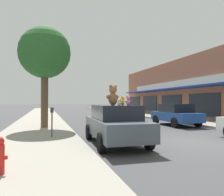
# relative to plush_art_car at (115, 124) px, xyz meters

# --- Properties ---
(ground_plane) EXTENTS (260.00, 260.00, 0.00)m
(ground_plane) POSITION_rel_plush_art_car_xyz_m (2.96, -0.56, -0.82)
(ground_plane) COLOR #424244
(sidewalk_near) EXTENTS (3.58, 90.00, 0.16)m
(sidewalk_near) POSITION_rel_plush_art_car_xyz_m (-3.03, -0.56, -0.73)
(sidewalk_near) COLOR gray
(sidewalk_near) RESTS_ON ground_plane
(plush_art_car) EXTENTS (2.03, 4.31, 1.55)m
(plush_art_car) POSITION_rel_plush_art_car_xyz_m (0.00, 0.00, 0.00)
(plush_art_car) COLOR #4C5660
(plush_art_car) RESTS_ON ground_plane
(teddy_bear_giant) EXTENTS (0.61, 0.44, 0.81)m
(teddy_bear_giant) POSITION_rel_plush_art_car_xyz_m (-0.13, -0.10, 1.12)
(teddy_bear_giant) COLOR olive
(teddy_bear_giant) RESTS_ON plush_art_car
(teddy_bear_orange) EXTENTS (0.17, 0.19, 0.27)m
(teddy_bear_orange) POSITION_rel_plush_art_car_xyz_m (0.18, -0.05, 0.86)
(teddy_bear_orange) COLOR orange
(teddy_bear_orange) RESTS_ON plush_art_car
(teddy_bear_purple) EXTENTS (0.27, 0.17, 0.37)m
(teddy_bear_purple) POSITION_rel_plush_art_car_xyz_m (0.36, -0.51, 0.91)
(teddy_bear_purple) COLOR purple
(teddy_bear_purple) RESTS_ON plush_art_car
(teddy_bear_yellow) EXTENTS (0.28, 0.23, 0.38)m
(teddy_bear_yellow) POSITION_rel_plush_art_car_xyz_m (0.32, 0.02, 0.91)
(teddy_bear_yellow) COLOR yellow
(teddy_bear_yellow) RESTS_ON plush_art_car
(teddy_bear_white) EXTENTS (0.17, 0.17, 0.25)m
(teddy_bear_white) POSITION_rel_plush_art_car_xyz_m (-0.04, -0.58, 0.85)
(teddy_bear_white) COLOR white
(teddy_bear_white) RESTS_ON plush_art_car
(teddy_bear_pink) EXTENTS (0.26, 0.22, 0.36)m
(teddy_bear_pink) POSITION_rel_plush_art_car_xyz_m (0.25, -0.76, 0.90)
(teddy_bear_pink) COLOR pink
(teddy_bear_pink) RESTS_ON plush_art_car
(parked_car_far_center) EXTENTS (1.96, 4.02, 1.53)m
(parked_car_far_center) POSITION_rel_plush_art_car_xyz_m (6.11, 5.09, -0.02)
(parked_car_far_center) COLOR #1E4793
(parked_car_far_center) RESTS_ON ground_plane
(street_tree) EXTENTS (3.07, 3.07, 6.00)m
(street_tree) POSITION_rel_plush_art_car_xyz_m (-2.71, 5.32, 3.76)
(street_tree) COLOR brown
(street_tree) RESTS_ON sidewalk_near
(parking_meter) EXTENTS (0.14, 0.10, 1.27)m
(parking_meter) POSITION_rel_plush_art_car_xyz_m (-2.40, 1.45, 0.16)
(parking_meter) COLOR #4C4C51
(parking_meter) RESTS_ON sidewalk_near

